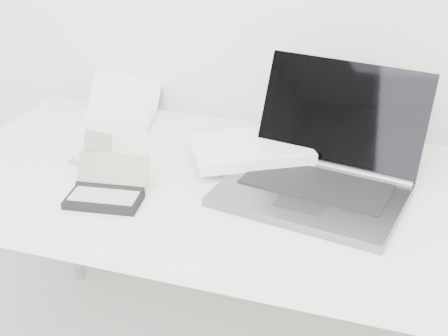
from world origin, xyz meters
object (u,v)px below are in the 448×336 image
(desk, at_px, (240,199))
(palmtop_charcoal, at_px, (106,192))
(netbook_open_white, at_px, (119,110))
(laptop_large, at_px, (297,164))

(desk, xyz_separation_m, palmtop_charcoal, (-0.29, -0.18, 0.07))
(netbook_open_white, bearing_deg, laptop_large, -33.69)
(laptop_large, bearing_deg, palmtop_charcoal, -140.28)
(laptop_large, distance_m, netbook_open_white, 0.67)
(netbook_open_white, relative_size, palmtop_charcoal, 1.66)
(desk, distance_m, netbook_open_white, 0.59)
(laptop_large, xyz_separation_m, netbook_open_white, (-0.63, 0.24, -0.02))
(desk, bearing_deg, netbook_open_white, 148.15)
(laptop_large, relative_size, netbook_open_white, 1.95)
(palmtop_charcoal, bearing_deg, netbook_open_white, 105.27)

